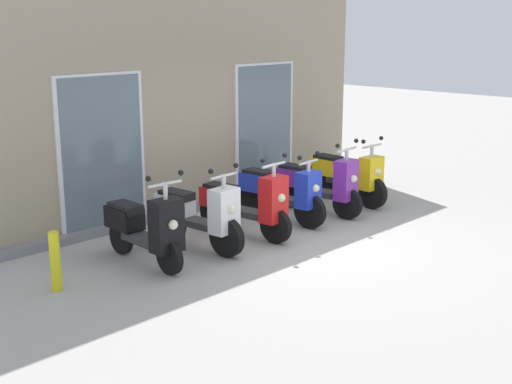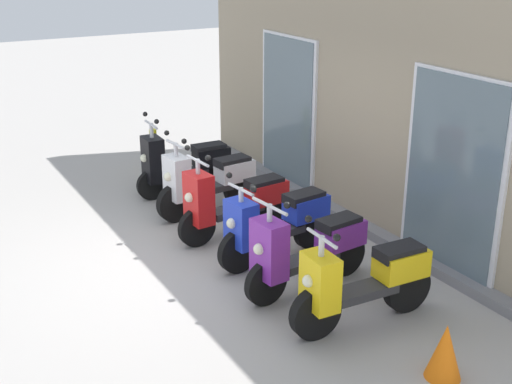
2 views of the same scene
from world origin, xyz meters
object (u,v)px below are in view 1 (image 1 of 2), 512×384
scooter_white (198,215)px  scooter_red (246,203)px  scooter_black (145,227)px  traffic_cone (378,177)px  scooter_blue (281,192)px  scooter_yellow (347,176)px  curb_bollard (55,261)px  scooter_purple (319,184)px

scooter_white → scooter_red: 0.85m
scooter_black → scooter_white: size_ratio=0.95×
scooter_white → traffic_cone: scooter_white is taller
scooter_blue → scooter_red: bearing=-173.1°
scooter_white → scooter_red: bearing=-2.9°
scooter_white → traffic_cone: (4.41, 0.13, -0.21)m
scooter_black → scooter_yellow: size_ratio=0.92×
scooter_red → traffic_cone: 3.57m
scooter_black → curb_bollard: scooter_black is taller
scooter_purple → curb_bollard: scooter_purple is taller
scooter_white → scooter_purple: (2.50, -0.04, 0.02)m
scooter_black → traffic_cone: 5.28m
scooter_yellow → curb_bollard: bearing=-180.0°
scooter_white → traffic_cone: 4.42m
scooter_red → curb_bollard: size_ratio=2.37×
scooter_blue → scooter_purple: size_ratio=0.99×
scooter_yellow → traffic_cone: 1.07m
scooter_black → scooter_red: (1.72, -0.05, -0.01)m
scooter_blue → scooter_purple: scooter_purple is taller
scooter_black → scooter_white: 0.87m
scooter_black → scooter_yellow: 4.23m
scooter_red → curb_bollard: scooter_red is taller
scooter_blue → curb_bollard: size_ratio=2.30×
scooter_red → scooter_blue: bearing=6.9°
scooter_yellow → scooter_purple: bearing=-173.9°
scooter_white → curb_bollard: scooter_white is taller
scooter_blue → scooter_purple: (0.78, -0.10, 0.01)m
curb_bollard → scooter_black: bearing=-1.7°
scooter_white → scooter_yellow: scooter_white is taller
scooter_purple → scooter_yellow: scooter_purple is taller
scooter_white → scooter_black: bearing=179.3°
scooter_red → scooter_blue: size_ratio=1.03×
scooter_white → scooter_red: size_ratio=0.96×
scooter_purple → scooter_yellow: size_ratio=1.00×
scooter_black → scooter_purple: size_ratio=0.93×
scooter_blue → curb_bollard: scooter_blue is taller
scooter_yellow → scooter_blue: bearing=179.6°
scooter_white → scooter_yellow: 3.36m
scooter_red → traffic_cone: (3.56, 0.17, -0.22)m
scooter_purple → traffic_cone: 1.93m
scooter_red → scooter_black: bearing=178.2°
scooter_purple → scooter_yellow: 0.87m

